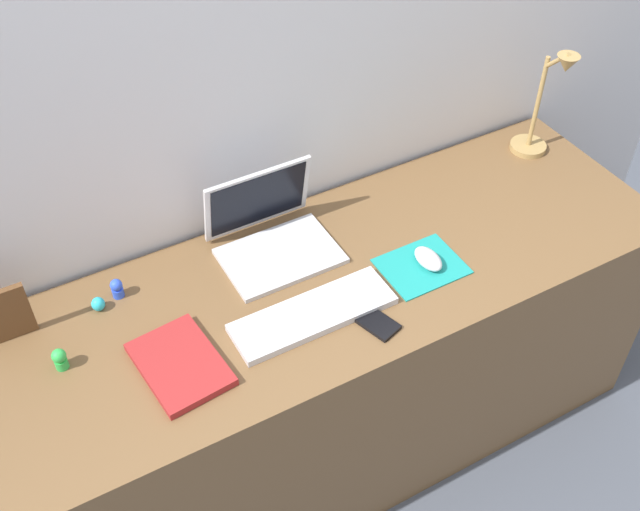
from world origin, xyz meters
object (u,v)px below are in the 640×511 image
Objects in this scene: cell_phone at (373,321)px; notebook_pad at (180,364)px; picture_frame at (5,315)px; toy_figurine_cyan at (98,304)px; toy_figurine_green at (60,359)px; desk_lamp at (545,107)px; laptop at (270,230)px; mouse at (428,259)px; toy_figurine_blue at (117,288)px; keyboard at (313,314)px.

cell_phone is 0.53× the size of notebook_pad.
picture_frame is 0.21m from toy_figurine_cyan.
picture_frame is 2.61× the size of toy_figurine_green.
toy_figurine_cyan is at bearing 178.83° from desk_lamp.
desk_lamp is (0.89, -0.03, 0.12)m from laptop.
notebook_pad is 0.29m from toy_figurine_cyan.
cell_phone is at bearing -75.43° from laptop.
cell_phone is 0.85× the size of picture_frame.
desk_lamp is (0.79, 0.34, 0.17)m from cell_phone.
desk_lamp reaches higher than mouse.
desk_lamp is at bearing -2.11° from toy_figurine_blue.
laptop is 2.34× the size of cell_phone.
mouse is at bearing -15.69° from picture_frame.
mouse is 0.69m from notebook_pad.
cell_phone is 0.86m from picture_frame.
toy_figurine_blue is 1.47× the size of toy_figurine_cyan.
laptop reaches higher than cell_phone.
mouse is (0.35, 0.01, 0.01)m from keyboard.
desk_lamp is 1.37m from toy_figurine_cyan.
laptop is at bearing -0.10° from toy_figurine_cyan.
toy_figurine_cyan is at bearing -160.14° from toy_figurine_blue.
toy_figurine_blue is (-0.74, 0.29, 0.01)m from mouse.
toy_figurine_blue reaches higher than keyboard.
mouse is at bearing -21.15° from toy_figurine_blue.
desk_lamp is 1.28m from notebook_pad.
desk_lamp is 1.57m from picture_frame.
mouse reaches higher than notebook_pad.
toy_figurine_green is (-0.24, 0.13, 0.02)m from notebook_pad.
mouse is 1.67× the size of toy_figurine_green.
cell_phone is 0.35× the size of desk_lamp.
picture_frame reaches higher than mouse.
toy_figurine_green is (0.08, -0.15, -0.04)m from picture_frame.
desk_lamp reaches higher than picture_frame.
laptop reaches higher than toy_figurine_green.
notebook_pad is 4.45× the size of toy_figurine_blue.
mouse is at bearing -8.18° from toy_figurine_green.
toy_figurine_blue is (-0.42, 0.02, -0.03)m from laptop.
toy_figurine_green reaches higher than keyboard.
notebook_pad is (-0.36, -0.26, -0.04)m from laptop.
desk_lamp is at bearing -1.17° from toy_figurine_cyan.
mouse is at bearing -5.60° from notebook_pad.
toy_figurine_cyan is at bearing -4.33° from picture_frame.
laptop is 8.15× the size of toy_figurine_cyan.
mouse is 0.64× the size of picture_frame.
laptop is 5.22× the size of toy_figurine_green.
desk_lamp is 1.51× the size of notebook_pad.
keyboard is 11.14× the size of toy_figurine_cyan.
mouse is (0.32, -0.27, -0.03)m from laptop.
notebook_pad is at bearing 177.63° from keyboard.
keyboard is at bearing -7.90° from notebook_pad.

